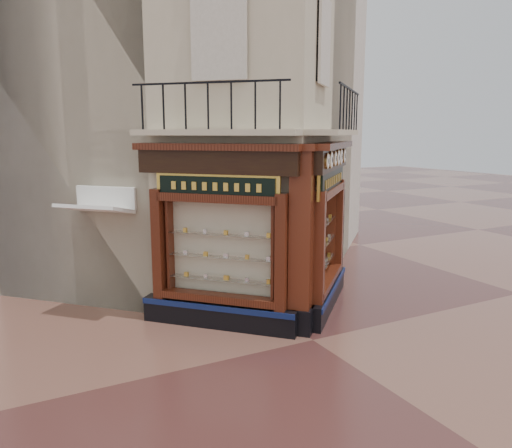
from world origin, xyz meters
TOP-DOWN VIEW (x-y plane):
  - ground at (0.00, 0.00)m, footprint 80.00×80.00m
  - main_building at (0.00, 6.16)m, footprint 11.31×11.31m
  - neighbour_left at (-2.47, 8.63)m, footprint 11.31×11.31m
  - neighbour_right at (2.47, 8.63)m, footprint 11.31×11.31m
  - shopfront_left at (-1.41, 1.57)m, footprint 2.86×2.86m
  - shopfront_right at (1.41, 1.57)m, footprint 2.86×2.86m
  - corner_pilaster at (0.00, 0.50)m, footprint 0.85×0.85m
  - balcony at (0.00, 1.49)m, footprint 5.94×2.97m
  - clock_a at (0.58, 0.48)m, footprint 0.27×0.27m
  - clock_b at (0.91, 0.81)m, footprint 0.30×0.30m
  - clock_c at (1.30, 1.20)m, footprint 0.28×0.28m
  - clock_d at (1.65, 1.55)m, footprint 0.30×0.30m
  - clock_e at (1.96, 1.86)m, footprint 0.31×0.31m
  - clock_f at (2.38, 2.27)m, footprint 0.29×0.29m
  - awning at (-3.61, 3.40)m, footprint 1.74×1.74m
  - signboard_left at (-1.46, 1.51)m, footprint 1.98×1.98m
  - signboard_right at (1.46, 1.51)m, footprint 2.29×2.29m

SIDE VIEW (x-z plane):
  - ground at x=0.00m, z-range 0.00..0.00m
  - awning at x=-3.61m, z-range -0.15..0.15m
  - corner_pilaster at x=0.00m, z-range -0.04..3.94m
  - shopfront_left at x=-1.41m, z-range -0.01..3.97m
  - shopfront_right at x=1.41m, z-range -0.01..3.97m
  - signboard_left at x=-1.46m, z-range 2.83..3.37m
  - signboard_right at x=1.46m, z-range 2.79..3.41m
  - clock_b at x=0.91m, z-range 3.44..3.80m
  - clock_c at x=1.30m, z-range 3.45..3.79m
  - clock_d at x=1.65m, z-range 3.43..3.81m
  - clock_f at x=2.38m, z-range 3.44..3.80m
  - clock_e at x=1.96m, z-range 3.43..3.81m
  - clock_a at x=0.58m, z-range 3.45..3.79m
  - balcony at x=0.00m, z-range 3.70..4.73m
  - neighbour_left at x=-2.47m, z-range 0.00..11.00m
  - neighbour_right at x=2.47m, z-range 0.00..11.00m
  - main_building at x=0.00m, z-range 0.00..12.00m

